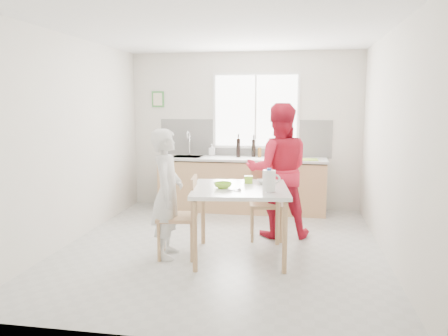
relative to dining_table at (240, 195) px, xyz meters
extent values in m
plane|color=#B7B7B2|center=(-0.27, 0.31, -0.76)|extent=(4.50, 4.50, 0.00)
plane|color=silver|center=(-0.27, 2.56, 0.59)|extent=(4.00, 0.00, 4.00)
plane|color=silver|center=(-0.27, -1.94, 0.59)|extent=(4.00, 0.00, 4.00)
plane|color=silver|center=(-2.27, 0.31, 0.59)|extent=(0.00, 4.50, 4.50)
plane|color=silver|center=(1.73, 0.31, 0.59)|extent=(0.00, 4.50, 4.50)
plane|color=white|center=(-0.27, 0.31, 1.94)|extent=(4.50, 4.50, 0.00)
cube|color=white|center=(-0.07, 2.55, 0.94)|extent=(1.50, 0.03, 1.30)
cube|color=white|center=(-0.07, 2.53, 0.94)|extent=(1.40, 0.02, 1.20)
cube|color=white|center=(-0.07, 2.52, 0.94)|extent=(0.03, 0.03, 1.20)
cube|color=white|center=(-0.27, 2.55, 0.46)|extent=(3.00, 0.02, 0.65)
cube|color=#459644|center=(-1.82, 2.55, 1.14)|extent=(0.22, 0.02, 0.28)
cube|color=beige|center=(-1.82, 2.54, 1.14)|extent=(0.16, 0.01, 0.22)
cube|color=tan|center=(-0.27, 2.26, -0.33)|extent=(2.80, 0.60, 0.86)
cube|color=#3F3326|center=(-0.27, 2.26, -0.71)|extent=(2.80, 0.54, 0.10)
cube|color=silver|center=(-0.27, 2.26, 0.14)|extent=(2.84, 0.64, 0.04)
cube|color=#A5A5AA|center=(-1.22, 2.26, 0.14)|extent=(0.50, 0.40, 0.03)
cylinder|color=silver|center=(-1.22, 2.42, 0.34)|extent=(0.02, 0.02, 0.36)
torus|color=silver|center=(-1.22, 2.35, 0.52)|extent=(0.02, 0.18, 0.18)
cube|color=white|center=(0.00, 0.00, 0.07)|extent=(1.24, 1.24, 0.04)
cylinder|color=tan|center=(-0.42, -0.54, -0.37)|extent=(0.06, 0.06, 0.79)
cylinder|color=tan|center=(-0.54, 0.42, -0.37)|extent=(0.06, 0.06, 0.79)
cylinder|color=tan|center=(0.54, -0.42, -0.37)|extent=(0.06, 0.06, 0.79)
cylinder|color=tan|center=(0.42, 0.54, -0.37)|extent=(0.06, 0.06, 0.79)
cube|color=tan|center=(-0.74, -0.09, -0.28)|extent=(0.50, 0.50, 0.04)
cube|color=tan|center=(-0.54, -0.07, -0.03)|extent=(0.09, 0.43, 0.47)
cylinder|color=tan|center=(-0.96, 0.07, -0.53)|extent=(0.04, 0.04, 0.46)
cylinder|color=tan|center=(-0.91, -0.31, -0.53)|extent=(0.04, 0.04, 0.46)
cylinder|color=tan|center=(-0.58, 0.12, -0.53)|extent=(0.04, 0.04, 0.46)
cylinder|color=tan|center=(-0.53, -0.26, -0.53)|extent=(0.04, 0.04, 0.46)
cube|color=tan|center=(0.25, 0.79, -0.29)|extent=(0.50, 0.50, 0.04)
cube|color=tan|center=(0.23, 0.99, -0.03)|extent=(0.42, 0.08, 0.47)
cylinder|color=tan|center=(0.09, 0.58, -0.54)|extent=(0.04, 0.04, 0.45)
cylinder|color=tan|center=(0.47, 0.62, -0.54)|extent=(0.04, 0.04, 0.45)
cylinder|color=tan|center=(0.04, 0.95, -0.54)|extent=(0.04, 0.04, 0.45)
cylinder|color=tan|center=(0.42, 1.00, -0.54)|extent=(0.04, 0.04, 0.45)
imported|color=silver|center=(-0.86, -0.11, 0.01)|extent=(0.44, 0.60, 1.54)
imported|color=red|center=(0.40, 0.95, 0.15)|extent=(0.97, 0.80, 1.84)
imported|color=#90D430|center=(-0.19, -0.07, 0.12)|extent=(0.23, 0.23, 0.06)
imported|color=silver|center=(0.27, 0.29, 0.11)|extent=(0.22, 0.22, 0.05)
cylinder|color=white|center=(0.35, -0.24, 0.22)|extent=(0.14, 0.14, 0.23)
cylinder|color=blue|center=(0.35, -0.24, 0.35)|extent=(0.05, 0.05, 0.03)
torus|color=white|center=(0.42, -0.24, 0.24)|extent=(0.11, 0.04, 0.11)
cube|color=#9AD932|center=(0.06, 0.29, 0.13)|extent=(0.11, 0.11, 0.09)
cylinder|color=#A5A5AA|center=(-0.05, -0.23, 0.10)|extent=(0.15, 0.08, 0.01)
cube|color=#96C32D|center=(0.81, 2.14, 0.16)|extent=(0.36, 0.27, 0.01)
cylinder|color=black|center=(-0.34, 2.31, 0.32)|extent=(0.07, 0.07, 0.32)
cylinder|color=black|center=(-0.10, 2.44, 0.31)|extent=(0.07, 0.07, 0.30)
cylinder|color=#915D1F|center=(0.01, 2.40, 0.24)|extent=(0.06, 0.06, 0.16)
imported|color=#999999|center=(-0.82, 2.43, 0.26)|extent=(0.10, 0.10, 0.21)
camera|label=1|loc=(0.66, -5.00, 1.07)|focal=35.00mm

